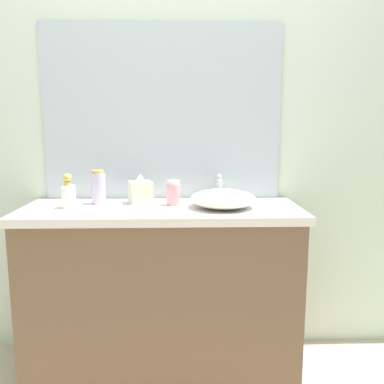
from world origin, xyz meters
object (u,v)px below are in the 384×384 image
lotion_bottle (99,188)px  perfume_bottle (173,193)px  tissue_box (141,191)px  sink_basin (223,199)px  soap_dispenser (68,194)px

lotion_bottle → perfume_bottle: bearing=-6.5°
perfume_bottle → lotion_bottle: bearing=173.5°
lotion_bottle → tissue_box: size_ratio=1.14×
sink_basin → tissue_box: tissue_box is taller
soap_dispenser → tissue_box: 0.37m
lotion_bottle → tissue_box: 0.22m
soap_dispenser → tissue_box: (0.35, 0.12, -0.00)m
sink_basin → soap_dispenser: size_ratio=1.92×
sink_basin → lotion_bottle: (-0.65, 0.11, 0.04)m
lotion_bottle → perfume_bottle: lotion_bottle is taller
sink_basin → lotion_bottle: size_ratio=1.87×
sink_basin → tissue_box: bearing=163.1°
sink_basin → tissue_box: (-0.43, 0.13, 0.02)m
sink_basin → lotion_bottle: lotion_bottle is taller
sink_basin → perfume_bottle: perfume_bottle is taller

